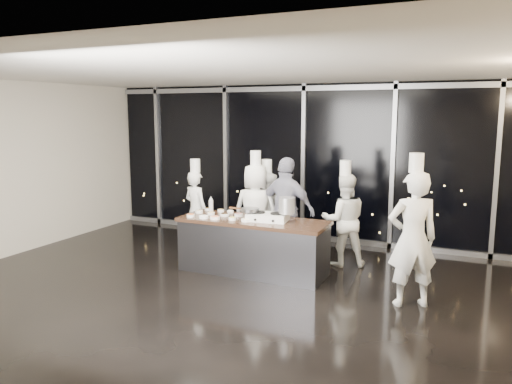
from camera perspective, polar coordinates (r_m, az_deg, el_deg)
ground at (r=7.61m, az=-3.22°, el=-11.09°), size 9.00×9.00×0.00m
room_shell at (r=7.07m, az=-2.11°, el=6.01°), size 9.02×7.02×3.21m
window_wall at (r=10.36m, az=5.50°, el=3.37°), size 8.90×0.11×3.20m
demo_counter at (r=8.24m, az=-0.35°, el=-6.18°), size 2.46×0.86×0.90m
stove at (r=8.02m, az=1.35°, el=-2.86°), size 0.68×0.46×0.14m
frying_pan at (r=8.08m, az=-0.79°, el=-2.04°), size 0.53×0.33×0.05m
stock_pot at (r=7.90m, az=3.56°, el=-1.54°), size 0.28×0.28×0.26m
prep_bowls at (r=8.37m, az=-4.24°, el=-2.65°), size 1.18×0.74×0.05m
squeeze_bottle at (r=8.78m, az=-5.17°, el=-1.42°), size 0.07×0.07×0.27m
chef_far_left at (r=9.64m, az=-6.87°, el=-1.95°), size 0.64×0.53×1.76m
chef_left at (r=9.00m, az=-0.04°, el=-2.12°), size 0.89×0.63×1.96m
chef_center at (r=9.23m, az=1.21°, el=-2.39°), size 0.84×0.70×1.78m
guest at (r=8.76m, az=3.52°, el=-2.08°), size 1.16×0.66×1.86m
chef_right at (r=8.68m, az=10.03°, el=-3.11°), size 0.95×0.86×1.83m
chef_side at (r=7.07m, az=17.46°, el=-5.02°), size 0.81×0.71×2.10m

